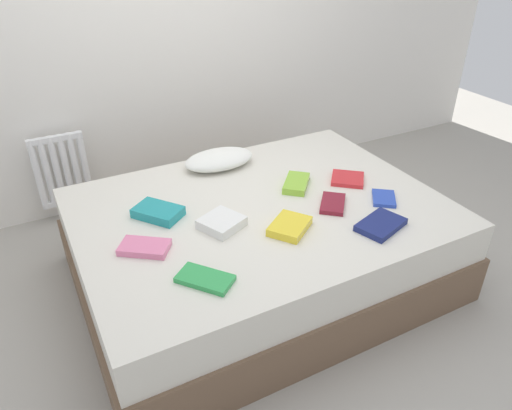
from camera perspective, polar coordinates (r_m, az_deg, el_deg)
name	(u,v)px	position (r m, az deg, el deg)	size (l,w,h in m)	color
ground_plane	(260,277)	(2.91, 0.47, -8.59)	(8.00, 8.00, 0.00)	#9E998E
bed	(260,244)	(2.75, 0.49, -4.63)	(2.00, 1.50, 0.50)	brown
radiator	(62,171)	(3.50, -22.14, 3.82)	(0.35, 0.04, 0.51)	white
pillow	(219,159)	(3.02, -4.49, 5.44)	(0.45, 0.27, 0.10)	white
textbook_yellow	(290,226)	(2.41, 4.03, -2.54)	(0.22, 0.17, 0.04)	yellow
textbook_teal	(158,212)	(2.57, -11.60, -0.84)	(0.24, 0.16, 0.05)	teal
textbook_maroon	(333,204)	(2.65, 9.14, 0.17)	(0.21, 0.13, 0.03)	maroon
textbook_green	(205,279)	(2.11, -6.10, -8.74)	(0.24, 0.13, 0.03)	green
textbook_blue	(384,198)	(2.76, 14.99, 0.78)	(0.17, 0.12, 0.02)	#2847B7
textbook_white	(222,223)	(2.43, -4.11, -2.11)	(0.19, 0.19, 0.05)	white
textbook_lime	(296,183)	(2.81, 4.83, 2.59)	(0.23, 0.13, 0.04)	#8CC638
textbook_red	(348,179)	(2.92, 10.86, 3.08)	(0.19, 0.18, 0.02)	red
textbook_navy	(381,225)	(2.51, 14.65, -2.29)	(0.25, 0.17, 0.03)	navy
textbook_pink	(145,247)	(2.33, -13.15, -4.93)	(0.23, 0.13, 0.03)	pink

